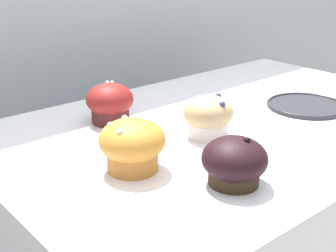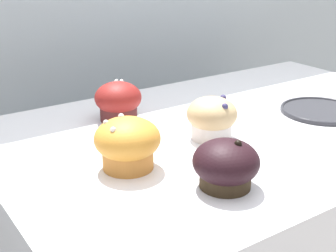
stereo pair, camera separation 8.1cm
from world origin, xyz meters
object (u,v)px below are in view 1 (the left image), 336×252
Objects in this scene: serving_plate at (306,105)px; muffin_front_left at (208,116)px; muffin_front_center at (132,145)px; muffin_back_right at (110,103)px; muffin_back_left at (234,162)px.

muffin_front_left is at bearing 175.63° from serving_plate.
serving_plate is (0.48, 0.00, -0.04)m from muffin_front_center.
muffin_front_center is 0.19m from muffin_front_left.
muffin_back_right is at bearing 151.98° from serving_plate.
muffin_front_left reaches higher than serving_plate.
muffin_back_left is 1.06× the size of muffin_front_left.
muffin_back_left is 0.34m from muffin_back_right.
muffin_front_left is 0.54× the size of serving_plate.
muffin_front_center is 0.23m from muffin_back_right.
muffin_back_right is 0.44m from serving_plate.
serving_plate is at bearing 19.39° from muffin_back_left.
muffin_back_right is (0.01, 0.34, 0.01)m from muffin_back_left.
muffin_back_left is 0.19m from muffin_front_left.
serving_plate is at bearing -28.02° from muffin_back_right.
muffin_back_right is 0.21m from muffin_front_left.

